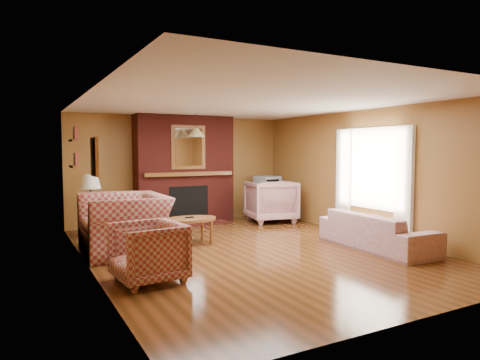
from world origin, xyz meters
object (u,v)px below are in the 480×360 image
fireplace (185,171)px  tv_stand (267,206)px  plaid_loveseat (124,224)px  coffee_table (189,221)px  floral_sofa (377,231)px  floral_armchair (271,201)px  crt_tv (267,185)px  side_table (91,222)px  plaid_armchair (148,252)px  table_lamp (91,189)px

fireplace → tv_stand: bearing=-5.1°
plaid_loveseat → coffee_table: 1.13m
floral_sofa → tv_stand: bearing=-0.1°
plaid_loveseat → tv_stand: size_ratio=2.59×
plaid_loveseat → floral_sofa: size_ratio=0.69×
plaid_loveseat → floral_armchair: bearing=111.9°
floral_armchair → crt_tv: (0.25, 0.54, 0.31)m
plaid_loveseat → tv_stand: (3.90, 1.97, -0.19)m
side_table → plaid_armchair: bearing=-87.4°
plaid_armchair → crt_tv: (4.00, 3.65, 0.41)m
plaid_armchair → coffee_table: plaid_armchair is taller
coffee_table → tv_stand: (2.78, 1.93, -0.14)m
plaid_armchair → floral_sofa: (3.85, -0.02, -0.07)m
plaid_loveseat → floral_sofa: (3.75, -1.71, -0.16)m
coffee_table → crt_tv: crt_tv is taller
plaid_armchair → side_table: bearing=177.5°
floral_sofa → tv_stand: size_ratio=3.74×
plaid_armchair → side_table: 3.31m
plaid_armchair → coffee_table: 2.12m
fireplace → tv_stand: size_ratio=4.35×
floral_armchair → crt_tv: size_ratio=1.83×
table_lamp → crt_tv: 4.17m
fireplace → plaid_loveseat: size_ratio=1.68×
table_lamp → crt_tv: size_ratio=1.12×
fireplace → plaid_armchair: (-1.95, -3.84, -0.81)m
plaid_armchair → crt_tv: 5.43m
side_table → table_lamp: 0.63m
plaid_loveseat → table_lamp: table_lamp is taller
plaid_armchair → coffee_table: bearing=139.6°
floral_sofa → table_lamp: 5.24m
floral_sofa → crt_tv: bearing=-0.1°
floral_armchair → table_lamp: (-3.90, 0.20, 0.42)m
table_lamp → tv_stand: table_lamp is taller
floral_sofa → floral_armchair: floral_armchair is taller
floral_armchair → tv_stand: size_ratio=1.89×
plaid_loveseat → tv_stand: plaid_loveseat is taller
plaid_armchair → coffee_table: size_ratio=0.85×
crt_tv → fireplace: bearing=174.7°
floral_armchair → coffee_table: 2.88m
plaid_loveseat → crt_tv: (3.90, 1.96, 0.32)m
tv_stand → side_table: bearing=-170.2°
floral_armchair → table_lamp: table_lamp is taller
fireplace → plaid_loveseat: fireplace is taller
side_table → tv_stand: bearing=4.8°
plaid_armchair → fireplace: bearing=148.0°
plaid_loveseat → floral_sofa: 4.13m
floral_sofa → tv_stand: floral_sofa is taller
plaid_armchair → crt_tv: size_ratio=1.45×
fireplace → floral_armchair: size_ratio=2.31×
plaid_armchair → table_lamp: (-0.15, 3.30, 0.52)m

